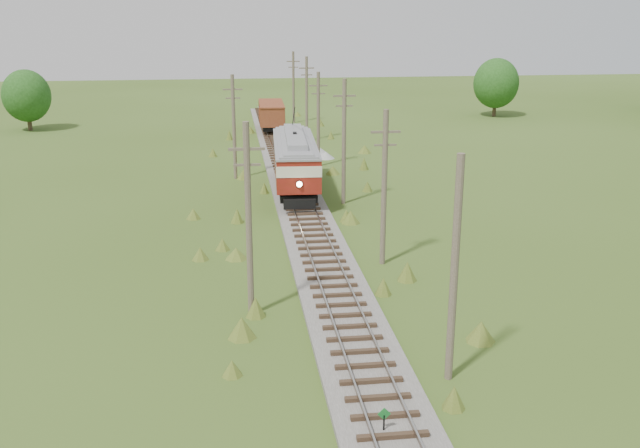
{
  "coord_description": "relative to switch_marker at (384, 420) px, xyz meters",
  "views": [
    {
      "loc": [
        -4.94,
        -18.7,
        13.63
      ],
      "look_at": [
        0.0,
        19.59,
        1.96
      ],
      "focal_mm": 40.0,
      "sensor_mm": 36.0,
      "label": 1
    }
  ],
  "objects": [
    {
      "name": "utility_pole_r_4",
      "position": [
        3.2,
        42.5,
        3.69
      ],
      "size": [
        1.6,
        0.3,
        8.4
      ],
      "color": "brown",
      "rests_on": "ground"
    },
    {
      "name": "utility_pole_l_b",
      "position": [
        -4.3,
        38.5,
        3.79
      ],
      "size": [
        1.6,
        0.3,
        8.6
      ],
      "color": "brown",
      "rests_on": "ground"
    },
    {
      "name": "tree_mid_b",
      "position": [
        30.2,
        70.5,
        3.7
      ],
      "size": [
        5.88,
        5.88,
        7.57
      ],
      "color": "#38281C",
      "rests_on": "ground"
    },
    {
      "name": "utility_pole_r_6",
      "position": [
        3.4,
        68.5,
        3.84
      ],
      "size": [
        1.6,
        0.3,
        8.7
      ],
      "color": "brown",
      "rests_on": "ground"
    },
    {
      "name": "utility_pole_r_1",
      "position": [
        3.3,
        3.5,
        3.77
      ],
      "size": [
        0.3,
        0.3,
        8.8
      ],
      "color": "brown",
      "rests_on": "ground"
    },
    {
      "name": "streetcar",
      "position": [
        0.2,
        32.97,
        2.17
      ],
      "size": [
        3.8,
        13.52,
        6.14
      ],
      "rotation": [
        0.0,
        0.0,
        -0.05
      ],
      "color": "black",
      "rests_on": "ground"
    },
    {
      "name": "utility_pole_l_a",
      "position": [
        -4.0,
        10.5,
        3.99
      ],
      "size": [
        1.6,
        0.3,
        9.0
      ],
      "color": "brown",
      "rests_on": "ground"
    },
    {
      "name": "gondola",
      "position": [
        0.2,
        61.66,
        1.45
      ],
      "size": [
        3.0,
        8.55,
        2.82
      ],
      "rotation": [
        0.0,
        0.0,
        -0.03
      ],
      "color": "black",
      "rests_on": "ground"
    },
    {
      "name": "tree_mid_a",
      "position": [
        -27.8,
        66.5,
        3.39
      ],
      "size": [
        5.46,
        5.46,
        7.03
      ],
      "color": "#38281C",
      "rests_on": "ground"
    },
    {
      "name": "utility_pole_r_3",
      "position": [
        3.4,
        29.5,
        3.99
      ],
      "size": [
        1.6,
        0.3,
        9.0
      ],
      "color": "brown",
      "rests_on": "ground"
    },
    {
      "name": "utility_pole_r_2",
      "position": [
        3.5,
        16.5,
        3.79
      ],
      "size": [
        1.6,
        0.3,
        8.6
      ],
      "color": "brown",
      "rests_on": "ground"
    },
    {
      "name": "utility_pole_r_5",
      "position": [
        3.6,
        55.5,
        3.94
      ],
      "size": [
        1.6,
        0.3,
        8.9
      ],
      "color": "brown",
      "rests_on": "ground"
    },
    {
      "name": "switch_marker",
      "position": [
        0.0,
        0.0,
        0.0
      ],
      "size": [
        0.45,
        0.06,
        1.08
      ],
      "color": "black",
      "rests_on": "ground"
    },
    {
      "name": "railbed_main",
      "position": [
        0.2,
        32.5,
        -0.44
      ],
      "size": [
        3.6,
        96.0,
        0.57
      ],
      "color": "#605B54",
      "rests_on": "ground"
    },
    {
      "name": "gravel_pile",
      "position": [
        3.69,
        46.65,
        -0.1
      ],
      "size": [
        3.12,
        3.3,
        1.13
      ],
      "color": "gray",
      "rests_on": "ground"
    }
  ]
}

